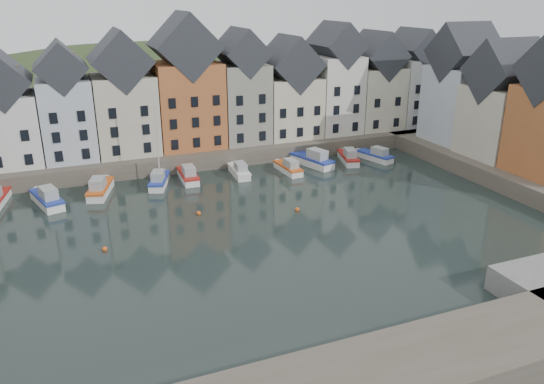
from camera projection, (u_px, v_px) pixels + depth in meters
ground at (262, 239)px, 50.11m from camera, size 260.00×260.00×0.00m
far_quay at (186, 149)px, 75.80m from camera, size 90.00×16.00×2.00m
right_quay at (532, 173)px, 65.39m from camera, size 14.00×54.00×2.00m
hillside at (161, 208)px, 105.02m from camera, size 153.60×70.40×64.00m
far_terrace at (210, 94)px, 72.44m from camera, size 72.37×8.16×17.78m
right_terrace at (505, 103)px, 66.67m from camera, size 8.30×24.25×16.36m
mooring_buoys at (205, 223)px, 53.28m from camera, size 20.50×5.50×0.50m
boat_b at (47, 199)px, 57.81m from camera, size 3.72×6.74×2.47m
boat_c at (100, 189)px, 60.93m from camera, size 3.75×6.67×2.45m
boat_d at (159, 180)px, 63.75m from camera, size 3.67×6.09×11.12m
boat_e at (188, 175)px, 65.54m from camera, size 2.06×6.00×2.28m
boat_f at (239, 171)px, 67.31m from camera, size 2.06×5.61×2.12m
boat_g at (289, 168)px, 68.54m from camera, size 2.00×5.59×2.11m
boat_h at (313, 160)px, 71.26m from camera, size 4.02×7.16×2.62m
boat_i at (349, 157)px, 72.75m from camera, size 3.39×6.19×2.27m
boat_j at (376, 156)px, 73.67m from camera, size 3.25×5.87×2.15m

